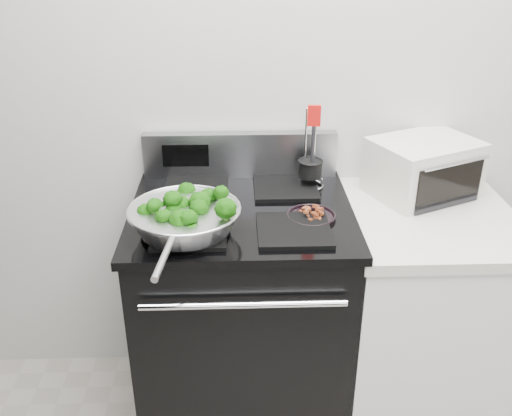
{
  "coord_description": "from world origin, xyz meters",
  "views": [
    {
      "loc": [
        -0.31,
        -0.4,
        1.85
      ],
      "look_at": [
        -0.25,
        1.36,
        0.98
      ],
      "focal_mm": 40.0,
      "sensor_mm": 36.0,
      "label": 1
    }
  ],
  "objects_px": {
    "skillet": "(185,218)",
    "bacon_plate": "(311,213)",
    "toaster_oven": "(423,168)",
    "utensil_holder": "(310,172)",
    "gas_range": "(243,315)"
  },
  "relations": [
    {
      "from": "bacon_plate",
      "to": "toaster_oven",
      "type": "distance_m",
      "value": 0.52
    },
    {
      "from": "skillet",
      "to": "toaster_oven",
      "type": "relative_size",
      "value": 1.29
    },
    {
      "from": "skillet",
      "to": "bacon_plate",
      "type": "distance_m",
      "value": 0.44
    },
    {
      "from": "skillet",
      "to": "bacon_plate",
      "type": "height_order",
      "value": "skillet"
    },
    {
      "from": "skillet",
      "to": "utensil_holder",
      "type": "relative_size",
      "value": 1.79
    },
    {
      "from": "utensil_holder",
      "to": "toaster_oven",
      "type": "relative_size",
      "value": 0.72
    },
    {
      "from": "gas_range",
      "to": "utensil_holder",
      "type": "bearing_deg",
      "value": 34.68
    },
    {
      "from": "toaster_oven",
      "to": "bacon_plate",
      "type": "bearing_deg",
      "value": -175.93
    },
    {
      "from": "gas_range",
      "to": "skillet",
      "type": "xyz_separation_m",
      "value": [
        -0.19,
        -0.17,
        0.52
      ]
    },
    {
      "from": "skillet",
      "to": "utensil_holder",
      "type": "bearing_deg",
      "value": 44.76
    },
    {
      "from": "utensil_holder",
      "to": "gas_range",
      "type": "bearing_deg",
      "value": -137.91
    },
    {
      "from": "skillet",
      "to": "utensil_holder",
      "type": "height_order",
      "value": "utensil_holder"
    },
    {
      "from": "toaster_oven",
      "to": "utensil_holder",
      "type": "bearing_deg",
      "value": 153.99
    },
    {
      "from": "gas_range",
      "to": "utensil_holder",
      "type": "distance_m",
      "value": 0.61
    },
    {
      "from": "utensil_holder",
      "to": "toaster_oven",
      "type": "xyz_separation_m",
      "value": [
        0.43,
        -0.01,
        0.02
      ]
    }
  ]
}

